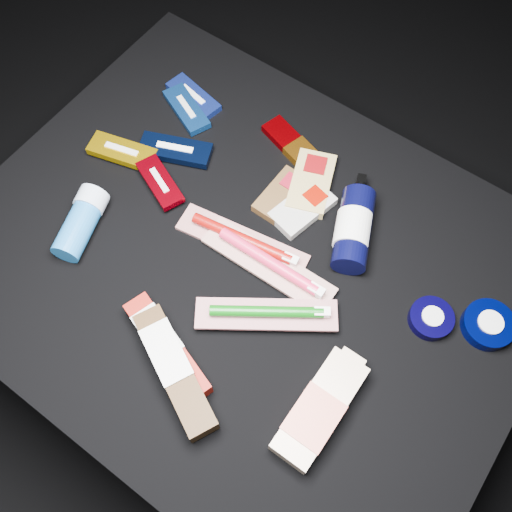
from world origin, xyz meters
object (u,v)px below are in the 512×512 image
Objects in this scene: lotion_bottle at (354,229)px; toothpaste_carton_red at (164,344)px; deodorant_stick at (81,222)px; bodywash_bottle at (319,411)px.

toothpaste_carton_red is at bearing -135.25° from lotion_bottle.
lotion_bottle is 0.97× the size of toothpaste_carton_red.
toothpaste_carton_red is (0.25, -0.08, -0.01)m from deodorant_stick.
lotion_bottle is at bearing 15.30° from deodorant_stick.
bodywash_bottle reaches higher than toothpaste_carton_red.
bodywash_bottle is 1.36× the size of deodorant_stick.
bodywash_bottle is at bearing -91.42° from lotion_bottle.
lotion_bottle is 0.31m from bodywash_bottle.
lotion_bottle is 0.99× the size of bodywash_bottle.
deodorant_stick is 0.71× the size of toothpaste_carton_red.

